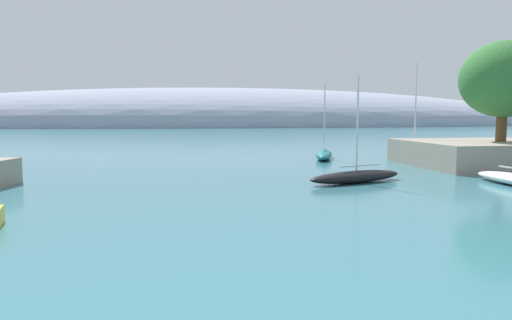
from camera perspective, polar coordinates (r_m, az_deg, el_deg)
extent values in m
cube|color=gray|center=(48.73, 26.96, 0.76)|extent=(14.14, 12.53, 2.35)
cylinder|color=brown|center=(48.52, 28.54, 3.52)|extent=(0.95, 0.95, 2.48)
ellipsoid|color=#337033|center=(48.62, 28.80, 8.94)|extent=(7.88, 7.88, 7.09)
ellipsoid|color=#8E99AD|center=(208.00, -4.30, 4.33)|extent=(328.75, 83.58, 34.20)
ellipsoid|color=#1E6B70|center=(50.24, 8.57, 0.67)|extent=(4.23, 7.76, 0.99)
cylinder|color=silver|center=(50.06, 8.64, 5.33)|extent=(0.14, 0.14, 7.17)
cube|color=silver|center=(50.52, 8.60, 1.66)|extent=(1.27, 3.26, 0.10)
ellipsoid|color=#C6B284|center=(52.13, 19.30, 0.53)|extent=(4.49, 6.80, 0.88)
cylinder|color=silver|center=(51.95, 19.49, 6.28)|extent=(0.15, 0.15, 9.57)
cube|color=silver|center=(52.25, 19.07, 1.42)|extent=(1.35, 2.75, 0.10)
ellipsoid|color=black|center=(33.18, 12.54, -2.07)|extent=(8.12, 4.34, 0.87)
cylinder|color=silver|center=(32.89, 12.68, 4.52)|extent=(0.14, 0.14, 6.76)
cube|color=silver|center=(33.32, 13.03, -0.69)|extent=(3.43, 1.31, 0.10)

